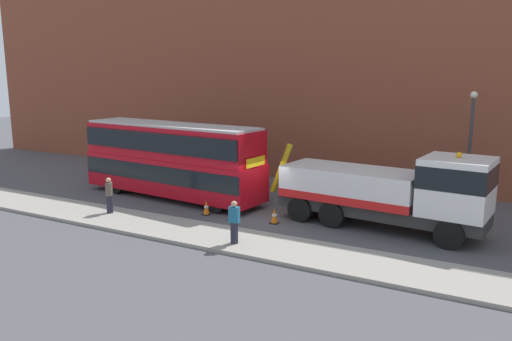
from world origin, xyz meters
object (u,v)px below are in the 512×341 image
at_px(traffic_cone_near_bus, 206,208).
at_px(street_lamp, 470,138).
at_px(pedestrian_onlooker, 109,196).
at_px(traffic_cone_midway, 274,216).
at_px(pedestrian_bystander, 234,223).
at_px(double_decker_bus, 171,157).
at_px(recovery_tow_truck, 390,190).

distance_m(traffic_cone_near_bus, street_lamp, 13.73).
relative_size(pedestrian_onlooker, traffic_cone_midway, 2.38).
distance_m(pedestrian_bystander, traffic_cone_near_bus, 4.85).
relative_size(pedestrian_onlooker, street_lamp, 0.29).
height_order(pedestrian_bystander, street_lamp, street_lamp).
distance_m(double_decker_bus, street_lamp, 15.55).
bearing_deg(pedestrian_bystander, traffic_cone_midway, -9.61).
bearing_deg(double_decker_bus, traffic_cone_near_bus, -23.10).
bearing_deg(traffic_cone_near_bus, traffic_cone_midway, 4.63).
distance_m(pedestrian_onlooker, pedestrian_bystander, 7.54).
xyz_separation_m(recovery_tow_truck, traffic_cone_midway, (-4.76, -1.60, -1.42)).
xyz_separation_m(pedestrian_onlooker, pedestrian_bystander, (7.49, -0.91, 0.00)).
xyz_separation_m(double_decker_bus, traffic_cone_near_bus, (3.54, -1.93, -1.89)).
xyz_separation_m(pedestrian_bystander, traffic_cone_near_bus, (-3.54, 3.26, -0.64)).
distance_m(pedestrian_onlooker, traffic_cone_near_bus, 4.64).
bearing_deg(pedestrian_bystander, pedestrian_onlooker, 73.21).
height_order(pedestrian_bystander, traffic_cone_near_bus, pedestrian_bystander).
bearing_deg(traffic_cone_midway, street_lamp, 46.60).
relative_size(double_decker_bus, pedestrian_bystander, 6.54).
xyz_separation_m(traffic_cone_near_bus, street_lamp, (10.76, 7.94, 3.13)).
xyz_separation_m(traffic_cone_midway, street_lamp, (7.23, 7.65, 3.13)).
relative_size(recovery_tow_truck, double_decker_bus, 0.91).
distance_m(recovery_tow_truck, double_decker_bus, 11.83).
height_order(recovery_tow_truck, street_lamp, street_lamp).
xyz_separation_m(recovery_tow_truck, street_lamp, (2.47, 6.05, 1.71)).
xyz_separation_m(traffic_cone_near_bus, traffic_cone_midway, (3.52, 0.29, 0.00)).
relative_size(double_decker_bus, street_lamp, 1.92).
xyz_separation_m(pedestrian_onlooker, traffic_cone_near_bus, (3.95, 2.35, -0.64)).
distance_m(pedestrian_bystander, street_lamp, 13.55).
distance_m(pedestrian_bystander, traffic_cone_midway, 3.60).
bearing_deg(street_lamp, traffic_cone_midway, -133.40).
bearing_deg(double_decker_bus, recovery_tow_truck, 5.34).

